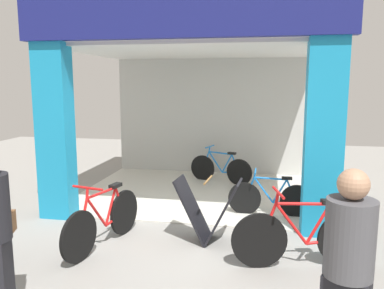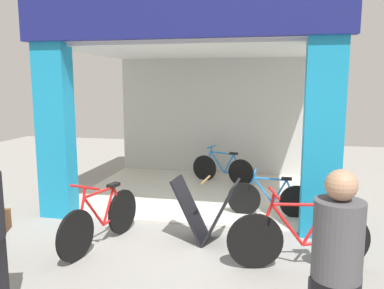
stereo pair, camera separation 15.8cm
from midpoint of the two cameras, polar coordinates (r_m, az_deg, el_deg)
The scene contains 8 objects.
ground_plane at distance 6.42m, azimuth -2.29°, elevation -11.49°, with size 17.55×17.55×0.00m, color gray.
shop_facade at distance 7.75m, azimuth 0.56°, elevation 6.54°, with size 4.97×4.04×3.62m.
bicycle_inside_0 at distance 6.81m, azimuth 10.70°, elevation -7.65°, with size 1.43×0.39×0.79m.
bicycle_inside_1 at distance 8.85m, azimuth 3.68°, elevation -3.52°, with size 1.43×0.55×0.82m.
bicycle_parked_0 at distance 5.64m, azimuth -13.50°, elevation -10.69°, with size 0.51×1.66×0.93m.
bicycle_parked_1 at distance 5.09m, azimuth 14.95°, elevation -12.80°, with size 1.72×0.54×0.97m.
sandwich_board_sign at distance 5.62m, azimuth 1.51°, elevation -9.57°, with size 0.94×0.54×0.92m.
pedestrian_2 at distance 3.25m, azimuth 20.31°, elevation -17.04°, with size 0.48×0.48×1.65m.
Camera 1 is at (1.28, -5.88, 2.25)m, focal length 36.71 mm.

